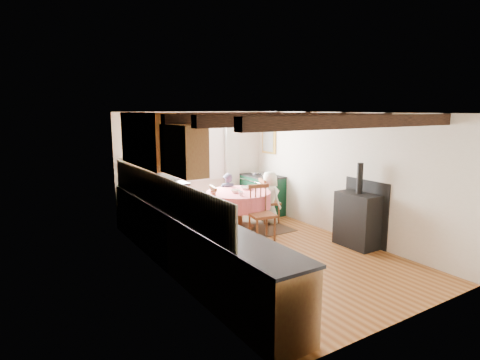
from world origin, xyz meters
TOP-DOWN VIEW (x-y plane):
  - floor at (0.00, 0.00)m, footprint 3.60×5.50m
  - ceiling at (0.00, 0.00)m, footprint 3.60×5.50m
  - wall_back at (0.00, 2.75)m, footprint 3.60×0.00m
  - wall_front at (0.00, -2.75)m, footprint 3.60×0.00m
  - wall_left at (-1.80, 0.00)m, footprint 0.00×5.50m
  - wall_right at (1.80, 0.00)m, footprint 0.00×5.50m
  - beam_a at (0.00, -2.00)m, footprint 3.60×0.16m
  - beam_b at (0.00, -1.00)m, footprint 3.60×0.16m
  - beam_c at (0.00, 0.00)m, footprint 3.60×0.16m
  - beam_d at (0.00, 1.00)m, footprint 3.60×0.16m
  - beam_e at (0.00, 2.00)m, footprint 3.60×0.16m
  - splash_left at (-1.78, 0.30)m, footprint 0.02×4.50m
  - splash_back at (-1.00, 2.73)m, footprint 1.40×0.02m
  - base_cabinet_left at (-1.50, 0.00)m, footprint 0.60×5.30m
  - base_cabinet_back at (-1.05, 2.45)m, footprint 1.30×0.60m
  - worktop_left at (-1.48, 0.00)m, footprint 0.64×5.30m
  - worktop_back at (-1.05, 2.43)m, footprint 1.30×0.64m
  - wall_cabinet_glass at (-1.63, 1.20)m, footprint 0.34×1.80m
  - wall_cabinet_solid at (-1.63, -0.30)m, footprint 0.34×0.90m
  - window_frame at (0.10, 2.73)m, footprint 1.34×0.03m
  - window_pane at (0.10, 2.74)m, footprint 1.20×0.01m
  - curtain_left at (-0.75, 2.65)m, footprint 0.35×0.10m
  - curtain_right at (0.95, 2.65)m, footprint 0.35×0.10m
  - curtain_rod at (0.10, 2.65)m, footprint 2.00×0.03m
  - wall_picture at (1.77, 2.30)m, footprint 0.04×0.50m
  - wall_plate at (1.05, 2.72)m, footprint 0.30×0.02m
  - rug at (0.31, 1.34)m, footprint 1.92×1.50m
  - dining_table at (0.31, 1.34)m, footprint 1.32×1.32m
  - chair_near at (0.33, 0.54)m, footprint 0.52×0.54m
  - chair_left at (-0.45, 1.37)m, footprint 0.52×0.50m
  - chair_right at (1.15, 1.41)m, footprint 0.55×0.53m
  - aga_range at (1.47, 2.13)m, footprint 0.66×1.02m
  - cast_iron_stove at (1.58, -0.67)m, footprint 0.46×0.76m
  - child_far at (0.40, 1.95)m, footprint 0.45×0.35m
  - child_right at (1.11, 1.35)m, footprint 0.41×0.59m
  - bowl_a at (0.58, 1.45)m, footprint 0.26×0.26m
  - bowl_b at (0.20, 1.27)m, footprint 0.22×0.22m
  - cup at (0.14, 0.99)m, footprint 0.13×0.13m
  - canister_tall at (-1.30, 2.42)m, footprint 0.14×0.14m
  - canister_wide at (-1.01, 2.47)m, footprint 0.18×0.18m

SIDE VIEW (x-z plane):
  - floor at x=0.00m, z-range 0.00..0.00m
  - rug at x=0.31m, z-range 0.00..0.01m
  - dining_table at x=0.31m, z-range 0.00..0.79m
  - base_cabinet_left at x=-1.50m, z-range 0.00..0.88m
  - base_cabinet_back at x=-1.05m, z-range 0.00..0.88m
  - aga_range at x=1.47m, z-range 0.00..0.94m
  - chair_left at x=-0.45m, z-range 0.00..0.97m
  - chair_right at x=1.15m, z-range 0.00..0.97m
  - chair_near at x=0.33m, z-range 0.00..1.05m
  - child_far at x=0.40m, z-range 0.00..1.09m
  - child_right at x=1.11m, z-range 0.00..1.15m
  - cast_iron_stove at x=1.58m, z-range 0.00..1.52m
  - bowl_a at x=0.58m, z-range 0.79..0.85m
  - bowl_b at x=0.20m, z-range 0.79..0.86m
  - cup at x=0.14m, z-range 0.79..0.88m
  - worktop_left at x=-1.48m, z-range 0.88..0.92m
  - worktop_back at x=-1.05m, z-range 0.88..0.92m
  - canister_wide at x=-1.01m, z-range 0.92..1.12m
  - canister_tall at x=-1.30m, z-range 0.92..1.17m
  - curtain_left at x=-0.75m, z-range 0.05..2.15m
  - curtain_right at x=0.95m, z-range 0.05..2.15m
  - wall_back at x=0.00m, z-range 0.00..2.40m
  - wall_front at x=0.00m, z-range 0.00..2.40m
  - wall_left at x=-1.80m, z-range 0.00..2.40m
  - wall_right at x=1.80m, z-range 0.00..2.40m
  - splash_left at x=-1.78m, z-range 0.92..1.48m
  - splash_back at x=-1.00m, z-range 0.92..1.48m
  - window_frame at x=0.10m, z-range 0.83..2.37m
  - window_pane at x=0.10m, z-range 0.90..2.30m
  - wall_picture at x=1.77m, z-range 1.40..2.00m
  - wall_plate at x=1.05m, z-range 1.55..1.85m
  - wall_cabinet_solid at x=-1.63m, z-range 1.55..2.25m
  - wall_cabinet_glass at x=-1.63m, z-range 1.50..2.40m
  - curtain_rod at x=0.10m, z-range 2.19..2.22m
  - beam_a at x=0.00m, z-range 2.23..2.39m
  - beam_b at x=0.00m, z-range 2.23..2.39m
  - beam_c at x=0.00m, z-range 2.23..2.39m
  - beam_d at x=0.00m, z-range 2.23..2.39m
  - beam_e at x=0.00m, z-range 2.23..2.39m
  - ceiling at x=0.00m, z-range 2.40..2.40m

